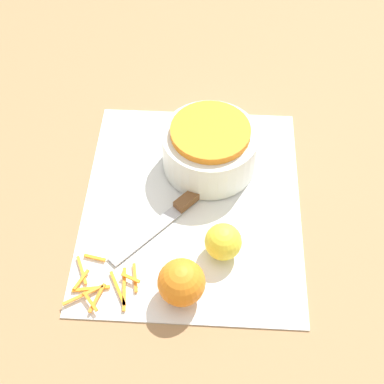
% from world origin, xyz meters
% --- Properties ---
extents(ground_plane, '(4.00, 4.00, 0.00)m').
position_xyz_m(ground_plane, '(0.00, 0.00, 0.00)').
color(ground_plane, '#9E754C').
extents(cutting_board, '(0.44, 0.37, 0.01)m').
position_xyz_m(cutting_board, '(0.00, 0.00, 0.00)').
color(cutting_board, silver).
rests_on(cutting_board, ground_plane).
extents(bowl_speckled, '(0.17, 0.17, 0.09)m').
position_xyz_m(bowl_speckled, '(-0.09, 0.03, 0.05)').
color(bowl_speckled, silver).
rests_on(bowl_speckled, cutting_board).
extents(knife, '(0.20, 0.19, 0.02)m').
position_xyz_m(knife, '(-0.00, -0.00, 0.01)').
color(knife, brown).
rests_on(knife, cutting_board).
extents(orange_left, '(0.07, 0.07, 0.07)m').
position_xyz_m(orange_left, '(0.17, -0.01, 0.04)').
color(orange_left, orange).
rests_on(orange_left, cutting_board).
extents(lemon, '(0.06, 0.06, 0.06)m').
position_xyz_m(lemon, '(0.10, 0.05, 0.04)').
color(lemon, yellow).
rests_on(lemon, cutting_board).
extents(peel_pile, '(0.10, 0.12, 0.01)m').
position_xyz_m(peel_pile, '(0.17, -0.13, 0.01)').
color(peel_pile, orange).
rests_on(peel_pile, cutting_board).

